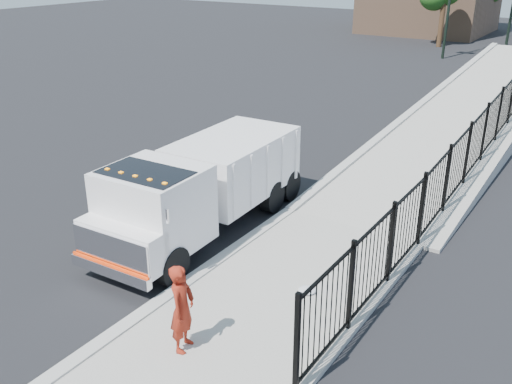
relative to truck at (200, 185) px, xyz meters
The scene contains 8 objects.
ground 2.60m from the truck, 53.12° to the right, with size 120.00×120.00×0.00m, color black.
sidewalk 5.17m from the truck, 49.24° to the right, with size 3.55×12.00×0.12m, color #9E998E.
curb 4.21m from the truck, 70.43° to the right, with size 0.30×12.00×0.16m, color #ADAAA3.
ramp 14.68m from the truck, 76.24° to the left, with size 3.95×24.00×1.70m, color #9E998E.
iron_fence 11.32m from the truck, 64.33° to the left, with size 0.10×28.00×1.80m, color black.
truck is the anchor object (origin of this frame).
worker 4.79m from the truck, 55.49° to the right, with size 0.60×0.40×1.66m, color maroon.
debris 4.02m from the truck, 17.37° to the right, with size 0.37×0.37×0.09m, color silver.
Camera 1 is at (6.96, -8.37, 6.65)m, focal length 40.00 mm.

